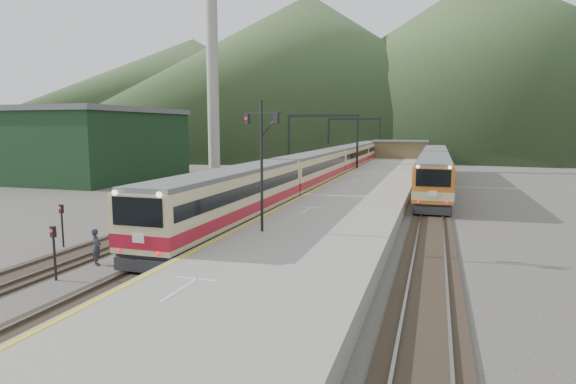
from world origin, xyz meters
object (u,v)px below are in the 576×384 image
(signal_mast, at_px, (262,152))
(worker, at_px, (96,247))
(main_train, at_px, (348,159))
(second_train, at_px, (434,168))

(signal_mast, distance_m, worker, 8.95)
(signal_mast, bearing_deg, main_train, 94.31)
(main_train, distance_m, second_train, 16.93)
(signal_mast, bearing_deg, worker, -143.23)
(worker, bearing_deg, signal_mast, -109.27)
(second_train, relative_size, worker, 22.84)
(main_train, bearing_deg, second_train, -47.21)
(main_train, xyz_separation_m, signal_mast, (3.27, -43.38, 3.06))
(second_train, bearing_deg, signal_mast, -104.89)
(main_train, xyz_separation_m, worker, (-3.07, -48.11, -1.14))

